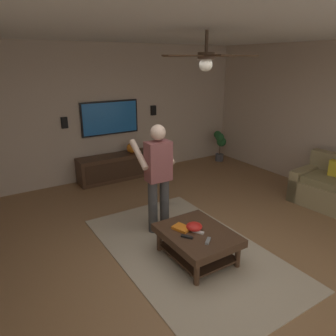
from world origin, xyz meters
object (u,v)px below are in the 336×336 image
Objects in this scene: tv at (110,118)px; bowl at (194,226)px; potted_plant_short at (220,142)px; remote_white at (198,232)px; wall_speaker_left at (153,110)px; vase_round at (132,148)px; book at (182,228)px; wall_speaker_right at (64,123)px; media_console at (117,167)px; person_standing at (158,173)px; ceiling_fan at (206,58)px; remote_black at (187,237)px; remote_grey at (208,241)px; coffee_table at (197,239)px.

tv is 6.04× the size of bowl.
tv is 1.64× the size of potted_plant_short.
remote_white is 0.68× the size of wall_speaker_left.
vase_round is (3.23, -0.70, 0.21)m from bowl.
bowl is 0.16m from book.
wall_speaker_left reaches higher than wall_speaker_right.
wall_speaker_right is at bearing -104.76° from media_console.
ceiling_fan reaches higher than person_standing.
bowl is 0.22m from remote_black.
remote_black is 0.68× the size of wall_speaker_left.
ceiling_fan is at bearing -1.54° from tv.
wall_speaker_right reaches higher than remote_white.
wall_speaker_right reaches higher than remote_grey.
person_standing is at bearing -43.94° from remote_black.
ceiling_fan is at bearing -52.91° from bowl.
tv is at bearing -1.54° from ceiling_fan.
ceiling_fan is (-3.30, 0.09, 1.19)m from tv.
remote_white is 0.19m from remote_black.
potted_plant_short is 3.85m from wall_speaker_right.
person_standing reaches higher than bowl.
ceiling_fan is at bearing -1.66° from media_console.
remote_grey is (-0.21, -0.16, 0.00)m from remote_black.
vase_round is at bearing 110.90° from wall_speaker_left.
remote_white is 1.00× the size of remote_grey.
remote_black is 0.68× the size of wall_speaker_right.
tv reaches higher than remote_grey.
person_standing is 0.99m from bowl.
tv is at bearing -180.00° from media_console.
media_console is at bearing 103.30° from wall_speaker_left.
wall_speaker_left reaches higher than remote_grey.
potted_plant_short is at bearing -93.58° from vase_round.
media_console reaches higher than coffee_table.
tv reaches higher than wall_speaker_left.
tv is at bearing 81.56° from potted_plant_short.
tv is 3.54m from book.
ceiling_fan is (-3.06, 0.09, 2.23)m from media_console.
wall_speaker_right is 0.19× the size of ceiling_fan.
bowl is 0.32m from remote_grey.
coffee_table is 2.24m from ceiling_fan.
media_console is 1.43m from wall_speaker_right.
remote_grey is (-1.18, 0.00, -0.52)m from person_standing.
coffee_table is 3.33m from media_console.
remote_grey is (-0.26, 0.04, 0.12)m from coffee_table.
coffee_table is 0.12m from remote_white.
bowl is (0.06, 0.01, 0.15)m from coffee_table.
remote_grey is 0.68× the size of vase_round.
person_standing reaches higher than vase_round.
wall_speaker_left is (0.27, -0.72, 0.73)m from vase_round.
remote_white is at bearing 178.93° from bowl.
ceiling_fan reaches higher than vase_round.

